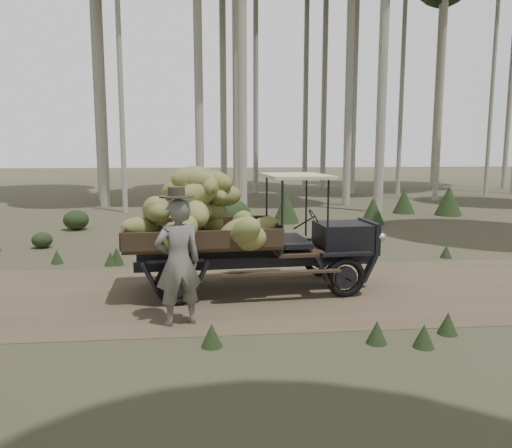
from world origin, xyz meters
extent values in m
plane|color=#473D2B|center=(0.00, 0.00, 0.00)|extent=(120.00, 120.00, 0.00)
cube|color=brown|center=(0.00, 0.00, 0.00)|extent=(70.00, 4.00, 0.01)
cube|color=black|center=(0.89, 0.30, 0.90)|extent=(0.95, 0.91, 0.49)
cube|color=black|center=(1.38, 0.33, 0.90)|extent=(0.15, 0.90, 0.56)
cube|color=black|center=(-0.37, 0.21, 0.99)|extent=(0.16, 1.26, 0.49)
cube|color=#38281C|center=(-1.62, 0.13, 0.90)|extent=(2.62, 1.78, 0.07)
cube|color=#38281C|center=(-1.67, 0.93, 1.06)|extent=(2.51, 0.22, 0.29)
cube|color=#38281C|center=(-1.56, -0.68, 1.06)|extent=(2.51, 0.22, 0.29)
cube|color=#38281C|center=(-2.87, 0.04, 1.06)|extent=(0.16, 1.62, 0.29)
cube|color=beige|center=(0.02, 0.24, 1.99)|extent=(1.13, 1.59, 0.05)
cube|color=black|center=(-0.70, 0.53, 0.56)|extent=(4.12, 0.37, 0.16)
cube|color=black|center=(-0.66, -0.15, 0.56)|extent=(4.12, 0.37, 0.16)
torus|color=black|center=(0.66, 1.00, 0.34)|extent=(0.69, 0.17, 0.68)
torus|color=black|center=(0.76, -0.43, 0.34)|extent=(0.69, 0.17, 0.68)
torus|color=black|center=(-2.12, 0.81, 0.34)|extent=(0.69, 0.17, 0.68)
torus|color=black|center=(-2.02, -0.62, 0.34)|extent=(0.69, 0.17, 0.68)
sphere|color=beige|center=(1.42, 0.74, 0.94)|extent=(0.16, 0.16, 0.16)
sphere|color=beige|center=(1.48, -0.07, 0.94)|extent=(0.16, 0.16, 0.16)
ellipsoid|color=olive|center=(-1.44, 0.58, 1.17)|extent=(0.58, 0.75, 0.45)
ellipsoid|color=olive|center=(-1.80, 0.00, 1.38)|extent=(0.73, 0.84, 0.63)
ellipsoid|color=olive|center=(-1.31, 0.41, 1.71)|extent=(0.75, 0.53, 0.49)
ellipsoid|color=olive|center=(-1.77, 0.11, 1.97)|extent=(0.85, 0.72, 0.45)
ellipsoid|color=olive|center=(-0.85, 0.84, 1.10)|extent=(0.46, 0.79, 0.64)
ellipsoid|color=olive|center=(-1.71, 0.06, 1.43)|extent=(0.80, 0.69, 0.47)
ellipsoid|color=olive|center=(-1.79, 0.15, 1.74)|extent=(0.83, 0.70, 0.56)
ellipsoid|color=olive|center=(-1.71, 0.16, 1.88)|extent=(0.76, 0.78, 0.38)
ellipsoid|color=olive|center=(-0.57, -0.11, 1.12)|extent=(0.78, 0.62, 0.54)
ellipsoid|color=olive|center=(-1.69, -0.36, 1.42)|extent=(0.51, 0.78, 0.55)
ellipsoid|color=olive|center=(-2.05, 0.40, 1.74)|extent=(0.78, 0.77, 0.48)
ellipsoid|color=olive|center=(-1.52, 0.02, 1.88)|extent=(0.49, 0.73, 0.51)
ellipsoid|color=olive|center=(-1.03, -0.52, 1.18)|extent=(0.78, 0.40, 0.62)
ellipsoid|color=olive|center=(-1.45, 0.35, 1.43)|extent=(0.76, 0.52, 0.57)
ellipsoid|color=olive|center=(-1.79, -0.15, 1.69)|extent=(0.79, 0.49, 0.59)
ellipsoid|color=olive|center=(-1.74, 0.07, 1.92)|extent=(0.83, 0.78, 0.48)
ellipsoid|color=olive|center=(-0.90, -0.53, 1.08)|extent=(0.82, 0.74, 0.49)
ellipsoid|color=olive|center=(-1.61, 0.30, 1.39)|extent=(0.79, 0.50, 0.53)
ellipsoid|color=olive|center=(-1.16, 0.34, 1.65)|extent=(0.66, 0.63, 0.37)
ellipsoid|color=olive|center=(-1.42, 0.24, 1.89)|extent=(0.81, 0.60, 0.47)
ellipsoid|color=olive|center=(-2.01, -0.07, 1.13)|extent=(0.73, 0.84, 0.45)
ellipsoid|color=olive|center=(-2.34, -0.01, 1.46)|extent=(0.58, 0.79, 0.52)
ellipsoid|color=olive|center=(-1.37, 0.31, 1.64)|extent=(0.54, 0.82, 0.37)
ellipsoid|color=olive|center=(-1.62, 0.24, 1.93)|extent=(0.72, 0.76, 0.58)
ellipsoid|color=olive|center=(-2.63, -0.03, 1.17)|extent=(0.78, 0.72, 0.44)
ellipsoid|color=olive|center=(-2.38, 0.02, 1.47)|extent=(0.61, 0.82, 0.61)
ellipsoid|color=olive|center=(-1.62, -0.02, 1.72)|extent=(0.90, 0.73, 0.62)
ellipsoid|color=olive|center=(-1.92, -0.75, 1.20)|extent=(0.84, 0.83, 0.68)
ellipsoid|color=olive|center=(-0.93, -0.68, 1.18)|extent=(0.75, 0.81, 0.63)
imported|color=#616059|center=(-1.93, -1.48, 0.89)|extent=(0.76, 0.62, 1.79)
cylinder|color=#332D24|center=(-1.93, -1.48, 1.81)|extent=(0.61, 0.61, 0.02)
cylinder|color=#332D24|center=(-1.93, -1.48, 1.87)|extent=(0.30, 0.30, 0.14)
cylinder|color=#B2AD9E|center=(-4.72, 11.53, 7.84)|extent=(0.20, 0.20, 15.68)
cylinder|color=#B2AD9E|center=(-0.21, 12.81, 8.03)|extent=(0.42, 0.42, 16.07)
cylinder|color=#B2AD9E|center=(5.57, 21.91, 9.90)|extent=(0.33, 0.33, 19.80)
cylinder|color=#B2AD9E|center=(1.21, 19.63, 10.04)|extent=(0.29, 0.29, 20.08)
cylinder|color=#B2AD9E|center=(4.63, 22.84, 11.06)|extent=(0.31, 0.31, 22.12)
cylinder|color=#B2AD9E|center=(12.96, 22.57, 9.67)|extent=(0.35, 0.35, 19.35)
cylinder|color=#B2AD9E|center=(13.15, 22.93, 9.34)|extent=(0.32, 0.32, 18.68)
cone|color=#233319|center=(7.46, 9.42, 0.55)|extent=(1.00, 1.00, 1.11)
ellipsoid|color=#233319|center=(-5.64, 4.42, 0.20)|extent=(0.50, 0.50, 0.40)
cone|color=#233319|center=(6.04, 10.18, 0.47)|extent=(0.84, 0.84, 0.94)
cone|color=#233319|center=(3.93, 7.59, 0.45)|extent=(0.80, 0.80, 0.89)
ellipsoid|color=#233319|center=(-5.52, 7.26, 0.31)|extent=(0.76, 0.76, 0.61)
cone|color=#233319|center=(-1.86, 5.56, 0.49)|extent=(0.88, 0.88, 0.97)
cone|color=#233319|center=(1.11, 8.14, 0.50)|extent=(0.90, 0.90, 1.00)
ellipsoid|color=#233319|center=(-0.79, 6.72, 0.48)|extent=(1.17, 1.17, 0.94)
cone|color=#233319|center=(1.28, 8.89, 0.44)|extent=(0.78, 0.78, 0.87)
cone|color=#233319|center=(-1.48, -2.33, 0.15)|extent=(0.27, 0.27, 0.30)
cone|color=#233319|center=(-3.58, 2.31, 0.15)|extent=(0.27, 0.27, 0.30)
cone|color=#233319|center=(0.21, 2.67, 0.15)|extent=(0.27, 0.27, 0.30)
cone|color=#233319|center=(-1.13, 2.89, 0.15)|extent=(0.27, 0.27, 0.30)
cone|color=#233319|center=(1.66, -2.20, 0.15)|extent=(0.27, 0.27, 0.30)
cone|color=#233319|center=(0.61, -2.43, 0.15)|extent=(0.27, 0.27, 0.30)
cone|color=#233319|center=(1.15, -2.61, 0.15)|extent=(0.27, 0.27, 0.30)
cone|color=#233319|center=(3.88, 2.32, 0.15)|extent=(0.27, 0.27, 0.30)
cone|color=#233319|center=(-4.77, 2.60, 0.15)|extent=(0.27, 0.27, 0.30)
cone|color=#233319|center=(0.09, 2.80, 0.15)|extent=(0.27, 0.27, 0.30)
cone|color=#233319|center=(0.35, 2.47, 0.15)|extent=(0.27, 0.27, 0.30)
cone|color=#233319|center=(-3.53, 2.75, 0.15)|extent=(0.27, 0.27, 0.30)
cone|color=#233319|center=(-3.44, 2.35, 0.15)|extent=(0.27, 0.27, 0.30)
camera|label=1|loc=(-1.51, -8.30, 2.45)|focal=35.00mm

